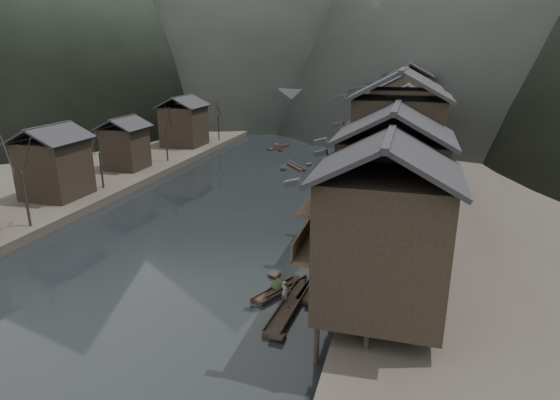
% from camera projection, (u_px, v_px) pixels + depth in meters
% --- Properties ---
extents(water, '(300.00, 300.00, 0.00)m').
position_uv_depth(water, '(178.00, 260.00, 40.08)').
color(water, black).
rests_on(water, ground).
extents(right_bank, '(40.00, 200.00, 1.80)m').
position_uv_depth(right_bank, '(529.00, 168.00, 67.34)').
color(right_bank, '#2D2823').
rests_on(right_bank, ground).
extents(left_bank, '(40.00, 200.00, 1.20)m').
position_uv_depth(left_bank, '(109.00, 145.00, 85.65)').
color(left_bank, '#2D2823').
rests_on(left_bank, ground).
extents(stilt_houses, '(9.00, 67.60, 15.93)m').
position_uv_depth(stilt_houses, '(402.00, 129.00, 50.65)').
color(stilt_houses, black).
rests_on(stilt_houses, ground).
extents(left_houses, '(8.10, 53.20, 8.73)m').
position_uv_depth(left_houses, '(108.00, 141.00, 62.11)').
color(left_houses, black).
rests_on(left_houses, left_bank).
extents(bare_trees, '(3.87, 60.14, 7.74)m').
position_uv_depth(bare_trees, '(120.00, 140.00, 58.84)').
color(bare_trees, black).
rests_on(bare_trees, left_bank).
extents(moored_sampans, '(3.12, 54.85, 0.47)m').
position_uv_depth(moored_sampans, '(347.00, 206.00, 53.38)').
color(moored_sampans, black).
rests_on(moored_sampans, water).
extents(midriver_boats, '(10.38, 18.86, 0.44)m').
position_uv_depth(midriver_boats, '(286.00, 156.00, 78.68)').
color(midriver_boats, black).
rests_on(midriver_boats, water).
extents(stone_bridge, '(40.00, 6.00, 9.00)m').
position_uv_depth(stone_bridge, '(329.00, 107.00, 104.48)').
color(stone_bridge, '#4C4C4F').
rests_on(stone_bridge, ground).
extents(hero_sampan, '(3.22, 5.21, 0.44)m').
position_uv_depth(hero_sampan, '(280.00, 289.00, 34.69)').
color(hero_sampan, black).
rests_on(hero_sampan, water).
extents(cargo_heap, '(1.18, 1.55, 0.71)m').
position_uv_depth(cargo_heap, '(279.00, 280.00, 34.75)').
color(cargo_heap, black).
rests_on(cargo_heap, hero_sampan).
extents(boatman, '(0.71, 0.63, 1.64)m').
position_uv_depth(boatman, '(285.00, 288.00, 32.61)').
color(boatman, '#5B5B5E').
rests_on(boatman, hero_sampan).
extents(bamboo_pole, '(1.36, 2.29, 3.01)m').
position_uv_depth(bamboo_pole, '(288.00, 258.00, 31.85)').
color(bamboo_pole, '#8C7A51').
rests_on(bamboo_pole, boatman).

